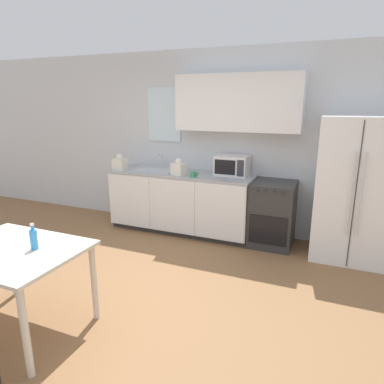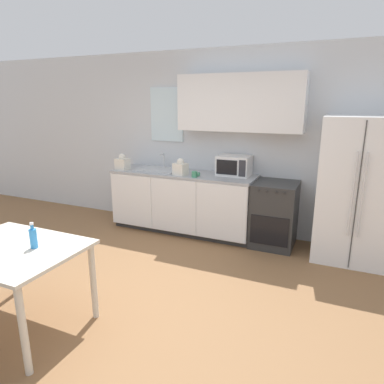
# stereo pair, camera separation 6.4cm
# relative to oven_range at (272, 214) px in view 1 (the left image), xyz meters

# --- Properties ---
(ground_plane) EXTENTS (12.00, 12.00, 0.00)m
(ground_plane) POSITION_rel_oven_range_xyz_m (-1.02, -2.02, -0.45)
(ground_plane) COLOR olive
(wall_back) EXTENTS (12.00, 0.38, 2.70)m
(wall_back) POSITION_rel_oven_range_xyz_m (-0.94, 0.31, 1.01)
(wall_back) COLOR silver
(wall_back) RESTS_ON ground_plane
(kitchen_counter) EXTENTS (2.20, 0.68, 0.92)m
(kitchen_counter) POSITION_rel_oven_range_xyz_m (-1.39, -0.01, 0.02)
(kitchen_counter) COLOR #333333
(kitchen_counter) RESTS_ON ground_plane
(oven_range) EXTENTS (0.58, 0.65, 0.89)m
(oven_range) POSITION_rel_oven_range_xyz_m (0.00, 0.00, 0.00)
(oven_range) COLOR #2D2D2D
(oven_range) RESTS_ON ground_plane
(refrigerator) EXTENTS (0.89, 0.75, 1.79)m
(refrigerator) POSITION_rel_oven_range_xyz_m (0.98, -0.04, 0.45)
(refrigerator) COLOR white
(refrigerator) RESTS_ON ground_plane
(kitchen_sink) EXTENTS (0.64, 0.45, 0.24)m
(kitchen_sink) POSITION_rel_oven_range_xyz_m (-1.81, -0.00, 0.49)
(kitchen_sink) COLOR #B7BABC
(kitchen_sink) RESTS_ON kitchen_counter
(microwave) EXTENTS (0.47, 0.35, 0.28)m
(microwave) POSITION_rel_oven_range_xyz_m (-0.63, 0.11, 0.62)
(microwave) COLOR silver
(microwave) RESTS_ON kitchen_counter
(coffee_mug) EXTENTS (0.12, 0.08, 0.08)m
(coffee_mug) POSITION_rel_oven_range_xyz_m (-1.09, -0.24, 0.52)
(coffee_mug) COLOR #3F8C66
(coffee_mug) RESTS_ON kitchen_counter
(grocery_bag_0) EXTENTS (0.21, 0.19, 0.24)m
(grocery_bag_0) POSITION_rel_oven_range_xyz_m (-1.35, -0.18, 0.58)
(grocery_bag_0) COLOR silver
(grocery_bag_0) RESTS_ON kitchen_counter
(grocery_bag_1) EXTENTS (0.20, 0.17, 0.25)m
(grocery_bag_1) POSITION_rel_oven_range_xyz_m (-2.35, -0.19, 0.58)
(grocery_bag_1) COLOR silver
(grocery_bag_1) RESTS_ON kitchen_counter
(dining_table) EXTENTS (1.15, 0.88, 0.76)m
(dining_table) POSITION_rel_oven_range_xyz_m (-1.71, -2.74, 0.21)
(dining_table) COLOR beige
(dining_table) RESTS_ON ground_plane
(drink_bottle) EXTENTS (0.06, 0.06, 0.23)m
(drink_bottle) POSITION_rel_oven_range_xyz_m (-1.52, -2.67, 0.41)
(drink_bottle) COLOR #338CD8
(drink_bottle) RESTS_ON dining_table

